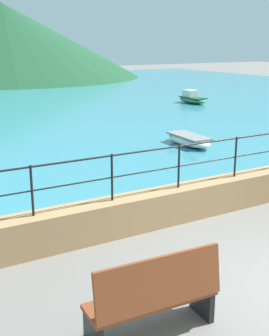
# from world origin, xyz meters

# --- Properties ---
(promenade_wall) EXTENTS (20.00, 0.56, 0.70)m
(promenade_wall) POSITION_xyz_m (0.00, 3.20, 0.35)
(promenade_wall) COLOR tan
(promenade_wall) RESTS_ON ground
(railing) EXTENTS (18.44, 0.04, 0.90)m
(railing) POSITION_xyz_m (0.00, 3.20, 1.31)
(railing) COLOR black
(railing) RESTS_ON promenade_wall
(hill_main) EXTENTS (27.93, 27.93, 7.48)m
(hill_main) POSITION_xyz_m (7.32, 43.97, 3.74)
(hill_main) COLOR #1E4C2D
(hill_main) RESTS_ON ground
(bench_main) EXTENTS (1.73, 0.65, 1.13)m
(bench_main) POSITION_xyz_m (-2.51, 0.20, 0.56)
(bench_main) COLOR brown
(bench_main) RESTS_ON ground
(boat_0) EXTENTS (0.92, 2.31, 0.76)m
(boat_0) POSITION_xyz_m (11.37, 17.52, 0.33)
(boat_0) COLOR #338C59
(boat_0) RESTS_ON lake_water
(boat_1) EXTENTS (1.04, 2.35, 0.36)m
(boat_1) POSITION_xyz_m (4.29, 8.49, 0.26)
(boat_1) COLOR white
(boat_1) RESTS_ON lake_water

